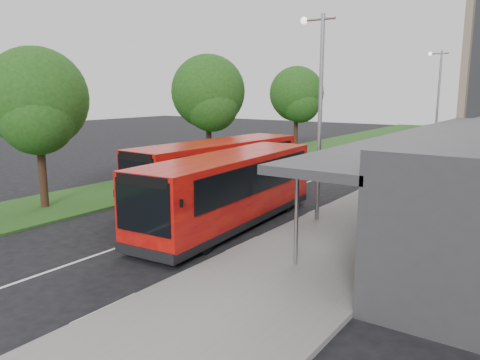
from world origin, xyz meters
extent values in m
plane|color=black|center=(0.00, 0.00, 0.00)|extent=(120.00, 120.00, 0.00)
cube|color=slate|center=(6.00, 20.00, 0.07)|extent=(5.00, 80.00, 0.15)
cube|color=#204717|center=(-7.00, 20.00, 0.05)|extent=(5.00, 80.00, 0.10)
cube|color=silver|center=(0.00, 15.00, 0.01)|extent=(0.12, 70.00, 0.01)
cube|color=silver|center=(3.30, -8.00, 0.01)|extent=(0.12, 2.00, 0.01)
cube|color=silver|center=(3.30, -2.00, 0.01)|extent=(0.12, 2.00, 0.01)
cube|color=silver|center=(3.30, 4.00, 0.01)|extent=(0.12, 2.00, 0.01)
cube|color=silver|center=(3.30, 10.00, 0.01)|extent=(0.12, 2.00, 0.01)
cube|color=silver|center=(3.30, 16.00, 0.01)|extent=(0.12, 2.00, 0.01)
cube|color=silver|center=(3.30, 22.00, 0.01)|extent=(0.12, 2.00, 0.01)
cube|color=silver|center=(3.30, 28.00, 0.01)|extent=(0.12, 2.00, 0.01)
cube|color=silver|center=(3.30, 34.00, 0.01)|extent=(0.12, 2.00, 0.01)
cube|color=silver|center=(3.30, 40.00, 0.01)|extent=(0.12, 2.00, 0.01)
cube|color=silver|center=(3.30, 46.00, 0.01)|extent=(0.12, 2.00, 0.01)
cube|color=black|center=(8.48, 8.00, 1.60)|extent=(0.06, 24.00, 2.20)
cube|color=#303033|center=(7.20, 8.00, 3.30)|extent=(2.80, 26.00, 0.25)
cylinder|color=gray|center=(5.90, -3.00, 1.65)|extent=(0.12, 0.12, 3.30)
cylinder|color=gray|center=(5.90, 19.00, 1.65)|extent=(0.12, 0.12, 3.30)
cylinder|color=black|center=(-7.00, -3.00, 1.76)|extent=(0.36, 0.36, 3.52)
sphere|color=#1C4612|center=(-7.00, -3.00, 4.96)|extent=(4.48, 4.48, 4.48)
sphere|color=#1C4612|center=(-6.40, -3.40, 4.16)|extent=(3.20, 3.20, 3.20)
sphere|color=#1C4612|center=(-7.50, -2.50, 4.40)|extent=(3.52, 3.52, 3.52)
cylinder|color=black|center=(-7.00, 9.00, 1.86)|extent=(0.36, 0.36, 3.72)
sphere|color=#1C4612|center=(-7.00, 9.00, 5.25)|extent=(4.74, 4.74, 4.74)
sphere|color=#1C4612|center=(-6.40, 8.60, 4.40)|extent=(3.38, 3.38, 3.38)
sphere|color=#1C4612|center=(-7.50, 9.50, 4.65)|extent=(3.72, 3.72, 3.72)
cylinder|color=black|center=(-7.00, 21.00, 1.80)|extent=(0.36, 0.36, 3.60)
sphere|color=#1C4612|center=(-7.00, 21.00, 5.08)|extent=(4.58, 4.58, 4.58)
sphere|color=#1C4612|center=(-6.40, 20.60, 4.26)|extent=(3.27, 3.27, 3.27)
sphere|color=#1C4612|center=(-7.50, 21.50, 4.50)|extent=(3.60, 3.60, 3.60)
cylinder|color=gray|center=(4.20, 2.00, 4.15)|extent=(0.16, 0.16, 8.00)
cylinder|color=gray|center=(4.00, 2.00, 7.95)|extent=(1.40, 0.10, 0.10)
sphere|color=silver|center=(3.40, 2.00, 7.95)|extent=(0.28, 0.28, 0.28)
cylinder|color=gray|center=(4.20, 22.00, 4.15)|extent=(0.16, 0.16, 8.00)
cylinder|color=gray|center=(4.00, 22.00, 7.95)|extent=(1.40, 0.10, 0.10)
sphere|color=silver|center=(3.40, 22.00, 7.95)|extent=(0.28, 0.28, 0.28)
cube|color=red|center=(1.57, -0.43, 1.58)|extent=(3.09, 10.07, 2.50)
cube|color=black|center=(1.57, -0.43, 0.36)|extent=(3.11, 10.09, 0.28)
cube|color=black|center=(1.94, -5.39, 1.84)|extent=(2.12, 0.21, 1.65)
cube|color=black|center=(1.20, 4.54, 1.98)|extent=(2.08, 0.20, 1.23)
cube|color=black|center=(0.35, -0.23, 2.03)|extent=(0.68, 8.48, 1.13)
cube|color=black|center=(2.75, -0.05, 2.03)|extent=(0.68, 8.48, 1.13)
cube|color=black|center=(1.94, -5.40, 0.38)|extent=(2.36, 0.26, 0.33)
cube|color=black|center=(1.94, -5.40, 2.64)|extent=(1.98, 0.19, 0.33)
cube|color=black|center=(0.61, -5.28, 2.08)|extent=(0.09, 0.09, 0.24)
cube|color=black|center=(3.25, -5.09, 2.08)|extent=(0.09, 0.09, 0.24)
cylinder|color=black|center=(0.82, -3.70, 0.43)|extent=(0.35, 0.87, 0.85)
cylinder|color=black|center=(2.80, -3.56, 0.43)|extent=(0.35, 0.87, 0.85)
cylinder|color=black|center=(0.35, 2.70, 0.43)|extent=(0.35, 0.87, 0.85)
cylinder|color=black|center=(2.32, 2.85, 0.43)|extent=(0.35, 0.87, 0.85)
cube|color=red|center=(-1.56, 2.90, 1.61)|extent=(3.00, 10.19, 2.54)
cube|color=black|center=(-1.56, 2.90, 0.36)|extent=(3.02, 10.22, 0.29)
cube|color=black|center=(-1.86, -2.14, 1.87)|extent=(2.16, 0.18, 1.68)
cube|color=black|center=(-1.25, 7.95, 2.01)|extent=(2.11, 0.18, 1.25)
cube|color=black|center=(-2.75, 3.26, 2.06)|extent=(0.57, 8.62, 1.15)
cube|color=black|center=(-0.32, 3.12, 2.06)|extent=(0.57, 8.62, 1.15)
cube|color=black|center=(-1.86, -2.15, 0.38)|extent=(2.40, 0.22, 0.34)
cube|color=black|center=(-1.86, -2.15, 2.69)|extent=(2.01, 0.16, 0.34)
cube|color=black|center=(-3.19, -1.85, 2.11)|extent=(0.08, 0.08, 0.24)
cube|color=black|center=(-0.51, -2.01, 2.11)|extent=(0.08, 0.08, 0.24)
cylinder|color=black|center=(-2.76, -0.29, 0.43)|extent=(0.34, 0.88, 0.86)
cylinder|color=black|center=(-0.75, -0.41, 0.43)|extent=(0.34, 0.88, 0.86)
cylinder|color=black|center=(-2.37, 6.22, 0.43)|extent=(0.34, 0.88, 0.86)
cylinder|color=black|center=(-0.36, 6.10, 0.43)|extent=(0.34, 0.88, 0.86)
cylinder|color=#321B14|center=(5.56, 10.82, 0.53)|extent=(0.44, 0.44, 0.77)
cylinder|color=#F5F50C|center=(4.87, 18.51, 0.65)|extent=(0.20, 0.20, 0.99)
imported|color=#60150D|center=(1.37, 38.71, 0.68)|extent=(3.12, 4.28, 1.35)
imported|color=navy|center=(-1.19, 43.71, 0.64)|extent=(2.84, 4.12, 1.29)
camera|label=1|loc=(12.18, -14.92, 5.28)|focal=35.00mm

